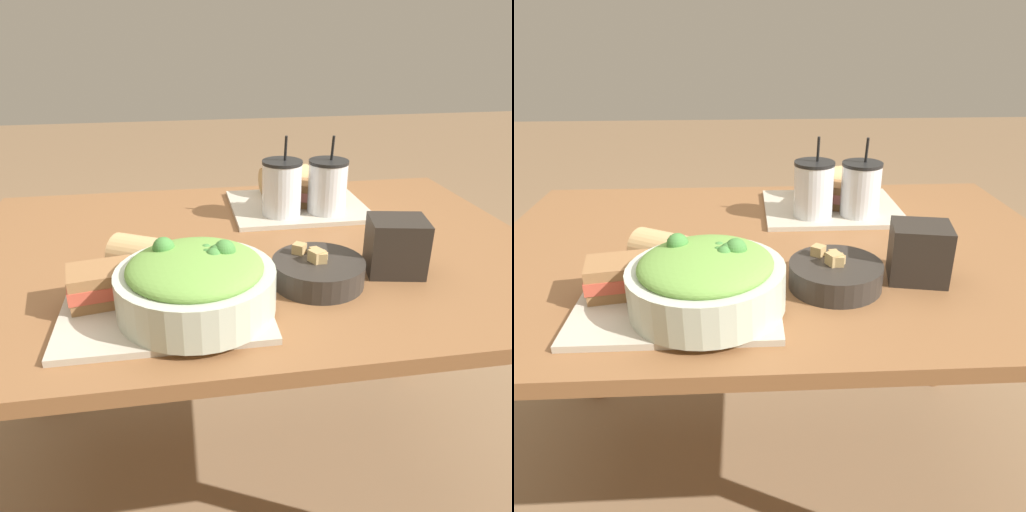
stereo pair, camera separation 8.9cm
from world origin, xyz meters
TOP-DOWN VIEW (x-y plane):
  - ground_plane at (0.00, 0.00)m, footprint 12.00×12.00m
  - dining_table at (0.00, 0.00)m, footprint 1.32×0.92m
  - tray_near at (-0.19, -0.24)m, footprint 0.36×0.30m
  - tray_far at (0.16, 0.23)m, footprint 0.36×0.30m
  - salad_bowl at (-0.14, -0.28)m, footprint 0.27×0.27m
  - soup_bowl at (0.10, -0.20)m, footprint 0.18×0.18m
  - sandwich_near at (-0.30, -0.22)m, footprint 0.13×0.11m
  - baguette_near at (-0.22, -0.14)m, footprint 0.17×0.14m
  - sandwich_far at (0.16, 0.24)m, footprint 0.13×0.12m
  - baguette_far at (0.15, 0.34)m, footprint 0.15×0.10m
  - drink_cup_dark at (0.10, 0.17)m, footprint 0.10×0.10m
  - drink_cup_red at (0.22, 0.17)m, footprint 0.10×0.10m
  - chip_bag at (0.27, -0.17)m, footprint 0.13×0.11m

SIDE VIEW (x-z plane):
  - ground_plane at x=0.00m, z-range 0.00..0.00m
  - dining_table at x=0.00m, z-range 0.27..1.01m
  - tray_near at x=-0.19m, z-range 0.74..0.75m
  - tray_far at x=0.16m, z-range 0.74..0.75m
  - soup_bowl at x=0.10m, z-range 0.73..0.80m
  - sandwich_near at x=-0.30m, z-range 0.75..0.81m
  - sandwich_far at x=0.16m, z-range 0.75..0.81m
  - baguette_near at x=-0.22m, z-range 0.75..0.83m
  - baguette_far at x=0.15m, z-range 0.75..0.83m
  - chip_bag at x=0.27m, z-range 0.74..0.85m
  - salad_bowl at x=-0.14m, z-range 0.74..0.86m
  - drink_cup_red at x=0.22m, z-range 0.71..0.91m
  - drink_cup_dark at x=0.10m, z-range 0.71..0.92m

